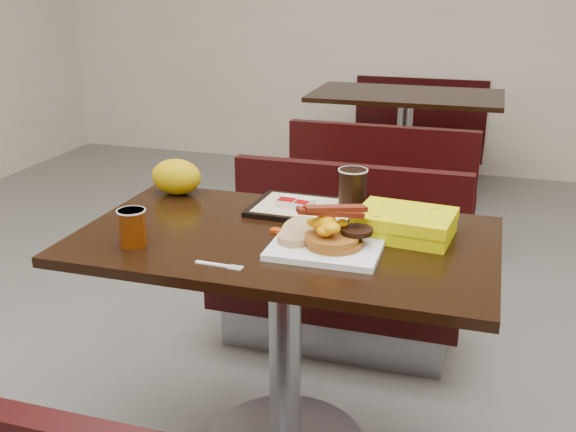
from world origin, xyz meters
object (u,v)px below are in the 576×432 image
(platter, at_px, (326,248))
(hashbrown_sleeve_left, at_px, (288,201))
(table_far, at_px, (403,150))
(fork, at_px, (212,264))
(bench_near_n, at_px, (337,265))
(bench_far_s, at_px, (386,182))
(coffee_cup_near, at_px, (132,228))
(coffee_cup_far, at_px, (353,188))
(bench_far_n, at_px, (416,130))
(tray, at_px, (307,209))
(clamshell, at_px, (405,224))
(table_near, at_px, (285,349))
(pancake_stack, at_px, (334,240))
(paper_bag, at_px, (176,177))
(knife, at_px, (366,253))
(hashbrown_sleeve_right, at_px, (303,204))

(platter, xyz_separation_m, hashbrown_sleeve_left, (-0.20, 0.30, 0.02))
(table_far, bearing_deg, fork, -92.40)
(table_far, bearing_deg, bench_near_n, -90.00)
(bench_far_s, xyz_separation_m, coffee_cup_near, (-0.38, -2.09, 0.44))
(coffee_cup_far, bearing_deg, bench_far_n, 92.62)
(tray, height_order, clamshell, clamshell)
(table_near, height_order, pancake_stack, pancake_stack)
(bench_far_n, relative_size, platter, 3.34)
(paper_bag, bearing_deg, pancake_stack, -28.28)
(bench_far_s, xyz_separation_m, clamshell, (0.33, -1.80, 0.43))
(bench_far_n, xyz_separation_m, knife, (0.25, -3.36, 0.39))
(table_near, relative_size, table_far, 1.00)
(platter, bearing_deg, bench_near_n, 99.62)
(tray, height_order, coffee_cup_far, coffee_cup_far)
(bench_far_s, bearing_deg, tray, -89.97)
(bench_far_s, distance_m, knife, 2.02)
(table_near, height_order, fork, fork)
(bench_far_s, relative_size, clamshell, 3.70)
(table_far, bearing_deg, tray, -89.98)
(bench_near_n, distance_m, pancake_stack, 0.90)
(table_near, relative_size, hashbrown_sleeve_left, 14.86)
(bench_near_n, height_order, clamshell, clamshell)
(bench_near_n, relative_size, tray, 2.89)
(platter, bearing_deg, knife, 5.21)
(fork, height_order, coffee_cup_far, coffee_cup_far)
(fork, bearing_deg, bench_near_n, 85.10)
(hashbrown_sleeve_right, xyz_separation_m, clamshell, (0.34, -0.12, 0.01))
(fork, bearing_deg, hashbrown_sleeve_left, 85.10)
(fork, bearing_deg, hashbrown_sleeve_right, 79.06)
(clamshell, relative_size, paper_bag, 1.54)
(hashbrown_sleeve_right, bearing_deg, fork, -92.61)
(pancake_stack, distance_m, coffee_cup_near, 0.56)
(hashbrown_sleeve_left, xyz_separation_m, paper_bag, (-0.41, 0.04, 0.03))
(table_far, relative_size, bench_far_n, 1.20)
(platter, relative_size, pancake_stack, 1.95)
(bench_far_s, bearing_deg, table_far, 90.00)
(platter, distance_m, hashbrown_sleeve_left, 0.36)
(table_near, distance_m, table_far, 2.60)
(fork, xyz_separation_m, clamshell, (0.45, 0.35, 0.03))
(hashbrown_sleeve_right, distance_m, coffee_cup_far, 0.16)
(coffee_cup_near, bearing_deg, knife, 11.58)
(bench_far_s, height_order, knife, knife)
(tray, relative_size, hashbrown_sleeve_left, 4.29)
(clamshell, bearing_deg, hashbrown_sleeve_right, 167.00)
(platter, bearing_deg, clamshell, 42.62)
(platter, bearing_deg, coffee_cup_near, -167.87)
(bench_near_n, xyz_separation_m, bench_far_s, (0.00, 1.20, 0.00))
(bench_near_n, relative_size, coffee_cup_near, 9.62)
(pancake_stack, bearing_deg, bench_near_n, 101.91)
(tray, height_order, hashbrown_sleeve_left, hashbrown_sleeve_left)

